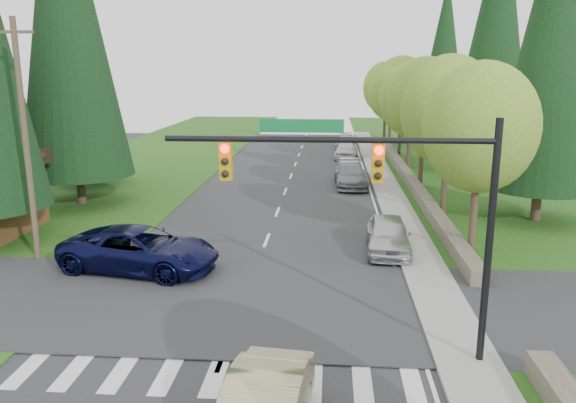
# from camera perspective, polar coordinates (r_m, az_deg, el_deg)

# --- Properties ---
(grass_east) EXTENTS (14.00, 110.00, 0.06)m
(grass_east) POSITION_cam_1_polar(r_m,az_deg,el_deg) (32.66, 22.10, -1.78)
(grass_east) COLOR #214612
(grass_east) RESTS_ON ground
(grass_west) EXTENTS (14.00, 110.00, 0.06)m
(grass_west) POSITION_cam_1_polar(r_m,az_deg,el_deg) (34.93, -22.99, -0.92)
(grass_west) COLOR #214612
(grass_west) RESTS_ON ground
(cross_street) EXTENTS (120.00, 8.00, 0.10)m
(cross_street) POSITION_cam_1_polar(r_m,az_deg,el_deg) (19.95, -4.63, -10.33)
(cross_street) COLOR #28282B
(cross_street) RESTS_ON ground
(sidewalk_east) EXTENTS (1.80, 80.00, 0.13)m
(sidewalk_east) POSITION_cam_1_polar(r_m,az_deg,el_deg) (33.24, 11.01, -0.71)
(sidewalk_east) COLOR gray
(sidewalk_east) RESTS_ON ground
(curb_east) EXTENTS (0.20, 80.00, 0.13)m
(curb_east) POSITION_cam_1_polar(r_m,az_deg,el_deg) (33.15, 9.56, -0.69)
(curb_east) COLOR gray
(curb_east) RESTS_ON ground
(stone_wall_north) EXTENTS (0.70, 40.00, 0.70)m
(stone_wall_north) POSITION_cam_1_polar(r_m,az_deg,el_deg) (41.15, 12.14, 2.33)
(stone_wall_north) COLOR #4C4438
(stone_wall_north) RESTS_ON ground
(traffic_signal) EXTENTS (8.70, 0.37, 6.80)m
(traffic_signal) POSITION_cam_1_polar(r_m,az_deg,el_deg) (14.91, 9.69, 1.51)
(traffic_signal) COLOR black
(traffic_signal) RESTS_ON ground
(utility_pole) EXTENTS (1.60, 0.24, 10.00)m
(utility_pole) POSITION_cam_1_polar(r_m,az_deg,el_deg) (25.47, -25.11, 5.66)
(utility_pole) COLOR #473828
(utility_pole) RESTS_ON ground
(decid_tree_0) EXTENTS (4.80, 4.80, 8.37)m
(decid_tree_0) POSITION_cam_1_polar(r_m,az_deg,el_deg) (24.95, 18.95, 7.11)
(decid_tree_0) COLOR #38281C
(decid_tree_0) RESTS_ON ground
(decid_tree_1) EXTENTS (5.20, 5.20, 8.80)m
(decid_tree_1) POSITION_cam_1_polar(r_m,az_deg,el_deg) (31.76, 16.04, 8.86)
(decid_tree_1) COLOR #38281C
(decid_tree_1) RESTS_ON ground
(decid_tree_2) EXTENTS (5.00, 5.00, 8.82)m
(decid_tree_2) POSITION_cam_1_polar(r_m,az_deg,el_deg) (38.59, 13.69, 9.90)
(decid_tree_2) COLOR #38281C
(decid_tree_2) RESTS_ON ground
(decid_tree_3) EXTENTS (5.00, 5.00, 8.55)m
(decid_tree_3) POSITION_cam_1_polar(r_m,az_deg,el_deg) (45.53, 12.40, 10.10)
(decid_tree_3) COLOR #38281C
(decid_tree_3) RESTS_ON ground
(decid_tree_4) EXTENTS (5.40, 5.40, 9.18)m
(decid_tree_4) POSITION_cam_1_polar(r_m,az_deg,el_deg) (52.46, 11.48, 10.97)
(decid_tree_4) COLOR #38281C
(decid_tree_4) RESTS_ON ground
(decid_tree_5) EXTENTS (4.80, 4.80, 8.30)m
(decid_tree_5) POSITION_cam_1_polar(r_m,az_deg,el_deg) (59.41, 10.44, 10.75)
(decid_tree_5) COLOR #38281C
(decid_tree_5) RESTS_ON ground
(decid_tree_6) EXTENTS (5.20, 5.20, 8.86)m
(decid_tree_6) POSITION_cam_1_polar(r_m,az_deg,el_deg) (66.37, 9.91, 11.30)
(decid_tree_6) COLOR #38281C
(decid_tree_6) RESTS_ON ground
(conifer_w_c) EXTENTS (6.46, 6.46, 20.80)m
(conifer_w_c) POSITION_cam_1_polar(r_m,az_deg,el_deg) (35.51, -21.69, 17.78)
(conifer_w_c) COLOR #38281C
(conifer_w_c) RESTS_ON ground
(conifer_w_e) EXTENTS (5.78, 5.78, 18.80)m
(conifer_w_e) POSITION_cam_1_polar(r_m,az_deg,el_deg) (41.71, -20.46, 15.69)
(conifer_w_e) COLOR #38281C
(conifer_w_e) RESTS_ON ground
(conifer_e_a) EXTENTS (5.44, 5.44, 17.80)m
(conifer_e_a) POSITION_cam_1_polar(r_m,az_deg,el_deg) (32.06, 25.44, 15.32)
(conifer_e_a) COLOR #38281C
(conifer_e_a) RESTS_ON ground
(conifer_e_b) EXTENTS (6.12, 6.12, 19.80)m
(conifer_e_b) POSITION_cam_1_polar(r_m,az_deg,el_deg) (45.74, 20.41, 16.05)
(conifer_e_b) COLOR #38281C
(conifer_e_b) RESTS_ON ground
(conifer_e_c) EXTENTS (5.10, 5.10, 16.80)m
(conifer_e_c) POSITION_cam_1_polar(r_m,az_deg,el_deg) (59.10, 15.58, 14.12)
(conifer_e_c) COLOR #38281C
(conifer_e_c) RESTS_ON ground
(suv_navy) EXTENTS (6.83, 4.08, 1.78)m
(suv_navy) POSITION_cam_1_polar(r_m,az_deg,el_deg) (23.47, -14.80, -4.75)
(suv_navy) COLOR black
(suv_navy) RESTS_ON ground
(parked_car_a) EXTENTS (2.09, 4.74, 1.59)m
(parked_car_a) POSITION_cam_1_polar(r_m,az_deg,el_deg) (25.42, 10.14, -3.33)
(parked_car_a) COLOR #BDBCC1
(parked_car_a) RESTS_ON ground
(parked_car_b) EXTENTS (2.36, 5.43, 1.56)m
(parked_car_b) POSITION_cam_1_polar(r_m,az_deg,el_deg) (39.25, 6.42, 2.66)
(parked_car_b) COLOR slate
(parked_car_b) RESTS_ON ground
(parked_car_c) EXTENTS (1.75, 4.26, 1.37)m
(parked_car_c) POSITION_cam_1_polar(r_m,az_deg,el_deg) (42.66, 6.23, 3.40)
(parked_car_c) COLOR silver
(parked_car_c) RESTS_ON ground
(parked_car_d) EXTENTS (2.44, 4.92, 1.61)m
(parked_car_d) POSITION_cam_1_polar(r_m,az_deg,el_deg) (51.67, 5.96, 5.27)
(parked_car_d) COLOR silver
(parked_car_d) RESTS_ON ground
(parked_car_e) EXTENTS (2.13, 4.76, 1.36)m
(parked_car_e) POSITION_cam_1_polar(r_m,az_deg,el_deg) (59.12, 5.81, 6.16)
(parked_car_e) COLOR #A0A0A5
(parked_car_e) RESTS_ON ground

